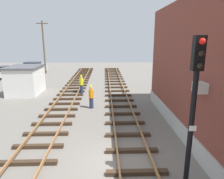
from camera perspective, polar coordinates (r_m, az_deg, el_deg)
The scene contains 9 objects.
ground_plane at distance 9.46m, azimuth 0.85°, elevation -19.94°, with size 80.00×80.00×0.00m, color slate.
track_near_building at distance 9.46m, azimuth 6.28°, elevation -19.07°, with size 2.50×59.31×0.32m.
track_centre at distance 9.96m, azimuth -22.63°, elevation -18.35°, with size 2.50×59.31×0.32m.
signal_mast at distance 7.20m, azimuth 22.14°, elevation -2.28°, with size 0.36×0.40×5.40m.
control_hut at distance 21.76m, azimuth -23.18°, elevation 2.53°, with size 3.00×3.80×2.76m.
parked_car_silver at distance 35.21m, azimuth -21.42°, elevation 5.85°, with size 4.20×2.04×1.76m.
utility_pole_far at distance 33.80m, azimuth -18.66°, elevation 11.42°, with size 1.80×0.24×8.03m.
track_worker_foreground at distance 20.37m, azimuth -8.61°, elevation 1.47°, with size 0.40×0.40×1.87m.
track_worker_distant at distance 15.85m, azimuth -5.87°, elevation -2.04°, with size 0.40×0.40×1.87m.
Camera 1 is at (-0.42, -7.84, 5.27)m, focal length 32.45 mm.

